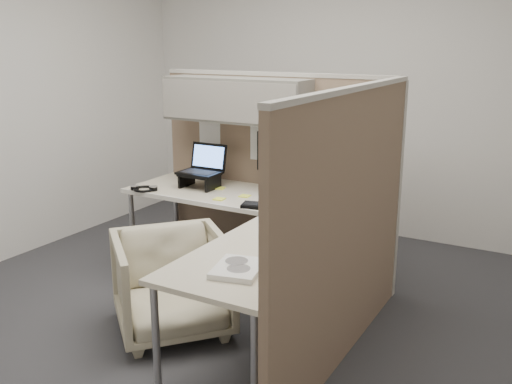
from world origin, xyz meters
The scene contains 20 objects.
ground centered at (0.00, 0.00, 0.00)m, with size 4.50×4.50×0.00m, color #2F2E33.
partition_back centered at (-0.22, 0.83, 1.10)m, with size 2.00×0.36×1.63m.
partition_right centered at (0.90, -0.07, 0.82)m, with size 0.07×2.03×1.63m.
desk centered at (0.12, 0.13, 0.69)m, with size 2.00×1.98×0.73m.
office_chair centered at (-0.19, -0.35, 0.36)m, with size 0.71×0.66×0.73m, color #C2B79A.
monitor_left centered at (0.08, 0.72, 1.00)m, with size 0.44×0.20×0.47m.
monitor_right centered at (0.64, 0.55, 1.00)m, with size 0.34×0.33×0.47m.
laptop_station centered at (-0.57, 0.56, 0.86)m, with size 0.32×0.28×0.34m.
keyboard centered at (0.18, 0.31, 0.74)m, with size 0.40×0.13×0.02m, color black.
mouse centered at (0.51, 0.36, 0.75)m, with size 0.11×0.07×0.04m, color black.
travel_mug centered at (0.39, 0.59, 0.81)m, with size 0.07×0.07×0.16m.
soda_can_green centered at (0.70, 0.25, 0.79)m, with size 0.07×0.07×0.12m, color #B21E1E.
soda_can_silver centered at (0.56, 0.50, 0.79)m, with size 0.07×0.07×0.12m, color #268C1E.
sticky_note_c centered at (-0.42, 0.59, 0.73)m, with size 0.08×0.08×0.01m, color #F6FF43.
sticky_note_a centered at (-0.25, 0.32, 0.73)m, with size 0.08×0.08×0.01m, color #F6FF43.
sticky_note_d centered at (-0.13, 0.48, 0.73)m, with size 0.08×0.08×0.01m, color #F6FF43.
sticky_note_b centered at (0.04, 0.26, 0.73)m, with size 0.08×0.08×0.01m, color #F6FF43.
headphones centered at (-0.91, 0.25, 0.74)m, with size 0.22×0.22×0.03m.
paper_stack centered at (0.57, -0.77, 0.75)m, with size 0.29×0.34×0.03m.
desk_clock centered at (0.63, -0.29, 0.77)m, with size 0.07×0.09×0.09m.
Camera 1 is at (1.98, -3.07, 1.87)m, focal length 40.00 mm.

